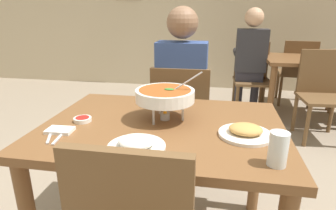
{
  "coord_description": "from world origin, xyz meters",
  "views": [
    {
      "loc": [
        0.25,
        -1.29,
        1.28
      ],
      "look_at": [
        0.0,
        0.15,
        0.79
      ],
      "focal_mm": 30.33,
      "sensor_mm": 36.0,
      "label": 1
    }
  ],
  "objects": [
    {
      "name": "sauce_dish",
      "position": [
        -0.41,
        -0.04,
        0.75
      ],
      "size": [
        0.09,
        0.09,
        0.02
      ],
      "color": "white",
      "rests_on": "dining_table_main"
    },
    {
      "name": "napkin_folded",
      "position": [
        -0.45,
        -0.18,
        0.75
      ],
      "size": [
        0.12,
        0.09,
        0.02
      ],
      "primitive_type": "cube",
      "rotation": [
        0.0,
        0.0,
        0.04
      ],
      "color": "white",
      "rests_on": "dining_table_main"
    },
    {
      "name": "curry_bowl",
      "position": [
        0.0,
        0.06,
        0.87
      ],
      "size": [
        0.33,
        0.3,
        0.26
      ],
      "color": "silver",
      "rests_on": "dining_table_main"
    },
    {
      "name": "fork_utensil",
      "position": [
        -0.47,
        -0.23,
        0.75
      ],
      "size": [
        0.08,
        0.16,
        0.01
      ],
      "primitive_type": "cube",
      "rotation": [
        0.0,
        0.0,
        0.42
      ],
      "color": "silver",
      "rests_on": "dining_table_main"
    },
    {
      "name": "chair_diner_main",
      "position": [
        -0.0,
        0.73,
        0.51
      ],
      "size": [
        0.44,
        0.44,
        0.9
      ],
      "color": "brown",
      "rests_on": "ground_plane"
    },
    {
      "name": "spoon_utensil",
      "position": [
        -0.42,
        -0.23,
        0.75
      ],
      "size": [
        0.04,
        0.17,
        0.01
      ],
      "primitive_type": "cube",
      "rotation": [
        0.0,
        0.0,
        0.15
      ],
      "color": "silver",
      "rests_on": "dining_table_main"
    },
    {
      "name": "dining_table_main",
      "position": [
        0.0,
        0.0,
        0.63
      ],
      "size": [
        1.19,
        0.88,
        0.74
      ],
      "color": "brown",
      "rests_on": "ground_plane"
    },
    {
      "name": "dining_table_far",
      "position": [
        1.31,
        2.29,
        0.61
      ],
      "size": [
        1.0,
        0.8,
        0.74
      ],
      "color": "brown",
      "rests_on": "ground_plane"
    },
    {
      "name": "chair_bg_corner",
      "position": [
        1.32,
        2.78,
        0.51
      ],
      "size": [
        0.47,
        0.47,
        0.9
      ],
      "color": "brown",
      "rests_on": "ground_plane"
    },
    {
      "name": "rice_plate",
      "position": [
        -0.05,
        -0.28,
        0.76
      ],
      "size": [
        0.24,
        0.24,
        0.06
      ],
      "color": "white",
      "rests_on": "dining_table_main"
    },
    {
      "name": "chair_bg_right",
      "position": [
        1.31,
        1.74,
        0.51
      ],
      "size": [
        0.47,
        0.47,
        0.9
      ],
      "color": "brown",
      "rests_on": "ground_plane"
    },
    {
      "name": "drink_glass",
      "position": [
        0.49,
        -0.31,
        0.8
      ],
      "size": [
        0.07,
        0.07,
        0.13
      ],
      "color": "silver",
      "rests_on": "dining_table_main"
    },
    {
      "name": "diner_main",
      "position": [
        0.0,
        0.76,
        0.75
      ],
      "size": [
        0.4,
        0.45,
        1.31
      ],
      "color": "#2D2D38",
      "rests_on": "ground_plane"
    },
    {
      "name": "appetizer_plate",
      "position": [
        0.39,
        -0.07,
        0.76
      ],
      "size": [
        0.24,
        0.24,
        0.06
      ],
      "color": "white",
      "rests_on": "dining_table_main"
    },
    {
      "name": "chair_bg_middle",
      "position": [
        0.68,
        2.37,
        0.51
      ],
      "size": [
        0.46,
        0.46,
        0.9
      ],
      "color": "brown",
      "rests_on": "ground_plane"
    },
    {
      "name": "patron_bg_middle",
      "position": [
        0.64,
        2.3,
        0.75
      ],
      "size": [
        0.4,
        0.45,
        1.31
      ],
      "color": "#2D2D38",
      "rests_on": "ground_plane"
    }
  ]
}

